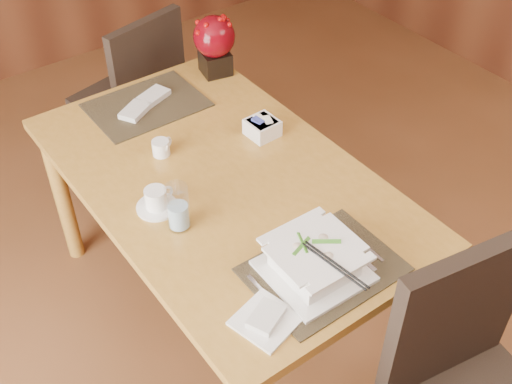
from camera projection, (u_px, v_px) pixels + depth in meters
dining_table at (223, 196)px, 2.34m from camera, size 0.90×1.50×0.75m
placemat_near at (323, 269)px, 1.95m from camera, size 0.45×0.33×0.01m
placemat_far at (147, 105)px, 2.61m from camera, size 0.45×0.33×0.01m
soup_setting at (315, 261)px, 1.90m from camera, size 0.29×0.29×0.11m
coffee_cup at (156, 201)px, 2.13m from camera, size 0.14×0.14×0.08m
water_glass at (178, 207)px, 2.03m from camera, size 0.10×0.10×0.17m
creamer_jug at (161, 148)px, 2.35m from camera, size 0.10×0.10×0.06m
sugar_caddy at (262, 128)px, 2.44m from camera, size 0.11×0.11×0.07m
berry_decor at (214, 42)px, 2.70m from camera, size 0.18×0.18×0.26m
napkins_far at (146, 102)px, 2.60m from camera, size 0.27×0.18×0.02m
bread_plate at (266, 320)px, 1.80m from camera, size 0.20×0.20×0.01m
far_chair at (137, 91)px, 3.11m from camera, size 0.52×0.52×0.93m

